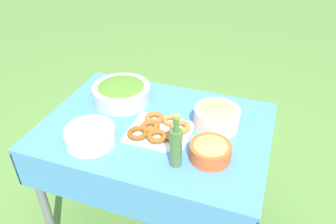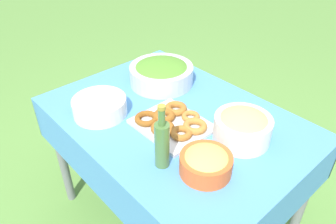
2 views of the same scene
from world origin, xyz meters
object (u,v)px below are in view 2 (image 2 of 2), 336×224
object	(u,v)px
salad_bowl	(161,73)
donut_platter	(172,122)
plate_stack	(100,107)
olive_oil_bottle	(162,143)
fruit_bowl	(206,162)
pasta_bowl	(243,127)

from	to	relation	value
salad_bowl	donut_platter	distance (m)	0.40
donut_platter	plate_stack	xyz separation A→B (m)	(0.30, 0.19, 0.02)
salad_bowl	olive_oil_bottle	world-z (taller)	olive_oil_bottle
olive_oil_bottle	fruit_bowl	distance (m)	0.18
donut_platter	pasta_bowl	bearing A→B (deg)	-150.05
fruit_bowl	plate_stack	bearing A→B (deg)	8.37
salad_bowl	fruit_bowl	bearing A→B (deg)	152.65
donut_platter	salad_bowl	bearing A→B (deg)	-34.04
pasta_bowl	olive_oil_bottle	size ratio (longest dim) A/B	0.87
pasta_bowl	olive_oil_bottle	distance (m)	0.37
salad_bowl	olive_oil_bottle	bearing A→B (deg)	139.11
pasta_bowl	plate_stack	xyz separation A→B (m)	(0.58, 0.35, -0.03)
plate_stack	olive_oil_bottle	size ratio (longest dim) A/B	0.91
plate_stack	olive_oil_bottle	bearing A→B (deg)	179.15
plate_stack	donut_platter	bearing A→B (deg)	-147.91
plate_stack	fruit_bowl	bearing A→B (deg)	-171.63
salad_bowl	olive_oil_bottle	distance (m)	0.64
fruit_bowl	olive_oil_bottle	bearing A→B (deg)	33.78
pasta_bowl	donut_platter	xyz separation A→B (m)	(0.27, 0.16, -0.05)
salad_bowl	pasta_bowl	size ratio (longest dim) A/B	1.42
salad_bowl	fruit_bowl	distance (m)	0.71
plate_stack	fruit_bowl	xyz separation A→B (m)	(-0.60, -0.09, 0.01)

